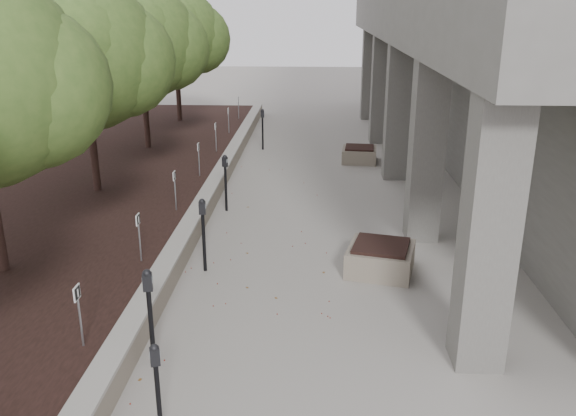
% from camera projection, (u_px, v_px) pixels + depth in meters
% --- Properties ---
extents(ground, '(90.00, 90.00, 0.00)m').
position_uv_depth(ground, '(241.00, 395.00, 8.17)').
color(ground, gray).
rests_on(ground, ground).
extents(retaining_wall, '(0.39, 26.00, 0.50)m').
position_uv_depth(retaining_wall, '(215.00, 186.00, 16.67)').
color(retaining_wall, gray).
rests_on(retaining_wall, ground).
extents(planting_bed, '(7.00, 26.00, 0.40)m').
position_uv_depth(planting_bed, '(87.00, 186.00, 16.85)').
color(planting_bed, black).
rests_on(planting_bed, ground).
extents(crabapple_tree_3, '(4.60, 4.00, 5.44)m').
position_uv_depth(crabapple_tree_3, '(87.00, 86.00, 14.92)').
color(crabapple_tree_3, '#3D5D23').
rests_on(crabapple_tree_3, planting_bed).
extents(crabapple_tree_4, '(4.60, 4.00, 5.44)m').
position_uv_depth(crabapple_tree_4, '(142.00, 67.00, 19.64)').
color(crabapple_tree_4, '#3D5D23').
rests_on(crabapple_tree_4, planting_bed).
extents(crabapple_tree_5, '(4.60, 4.00, 5.44)m').
position_uv_depth(crabapple_tree_5, '(176.00, 54.00, 24.36)').
color(crabapple_tree_5, '#3D5D23').
rests_on(crabapple_tree_5, planting_bed).
extents(parking_sign_2, '(0.04, 0.22, 0.96)m').
position_uv_depth(parking_sign_2, '(80.00, 316.00, 8.46)').
color(parking_sign_2, black).
rests_on(parking_sign_2, planting_bed).
extents(parking_sign_3, '(0.04, 0.22, 0.96)m').
position_uv_depth(parking_sign_3, '(139.00, 238.00, 11.29)').
color(parking_sign_3, black).
rests_on(parking_sign_3, planting_bed).
extents(parking_sign_4, '(0.04, 0.22, 0.96)m').
position_uv_depth(parking_sign_4, '(175.00, 191.00, 14.12)').
color(parking_sign_4, black).
rests_on(parking_sign_4, planting_bed).
extents(parking_sign_5, '(0.04, 0.22, 0.96)m').
position_uv_depth(parking_sign_5, '(199.00, 160.00, 16.96)').
color(parking_sign_5, black).
rests_on(parking_sign_5, planting_bed).
extents(parking_sign_6, '(0.04, 0.22, 0.96)m').
position_uv_depth(parking_sign_6, '(216.00, 137.00, 19.79)').
color(parking_sign_6, black).
rests_on(parking_sign_6, planting_bed).
extents(parking_sign_7, '(0.04, 0.22, 0.96)m').
position_uv_depth(parking_sign_7, '(229.00, 120.00, 22.63)').
color(parking_sign_7, black).
rests_on(parking_sign_7, planting_bed).
extents(parking_sign_8, '(0.04, 0.22, 0.96)m').
position_uv_depth(parking_sign_8, '(238.00, 107.00, 25.46)').
color(parking_sign_8, black).
rests_on(parking_sign_8, planting_bed).
extents(parking_meter_1, '(0.16, 0.13, 1.35)m').
position_uv_depth(parking_meter_1, '(158.00, 393.00, 7.11)').
color(parking_meter_1, black).
rests_on(parking_meter_1, ground).
extents(parking_meter_2, '(0.17, 0.14, 1.58)m').
position_uv_depth(parking_meter_2, '(151.00, 319.00, 8.55)').
color(parking_meter_2, black).
rests_on(parking_meter_2, ground).
extents(parking_meter_3, '(0.16, 0.11, 1.53)m').
position_uv_depth(parking_meter_3, '(204.00, 235.00, 11.73)').
color(parking_meter_3, black).
rests_on(parking_meter_3, ground).
extents(parking_meter_4, '(0.18, 0.15, 1.49)m').
position_uv_depth(parking_meter_4, '(226.00, 183.00, 15.20)').
color(parking_meter_4, black).
rests_on(parking_meter_4, ground).
extents(parking_meter_5, '(0.16, 0.12, 1.50)m').
position_uv_depth(parking_meter_5, '(263.00, 129.00, 21.68)').
color(parking_meter_5, black).
rests_on(parking_meter_5, ground).
extents(planter_front, '(1.52, 1.52, 0.59)m').
position_uv_depth(planter_front, '(381.00, 258.00, 11.86)').
color(planter_front, gray).
rests_on(planter_front, ground).
extents(planter_back, '(1.23, 1.23, 0.53)m').
position_uv_depth(planter_back, '(359.00, 154.00, 20.12)').
color(planter_back, gray).
rests_on(planter_back, ground).
extents(berry_scatter, '(3.30, 14.10, 0.02)m').
position_uv_depth(berry_scatter, '(265.00, 251.00, 12.89)').
color(berry_scatter, maroon).
rests_on(berry_scatter, ground).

